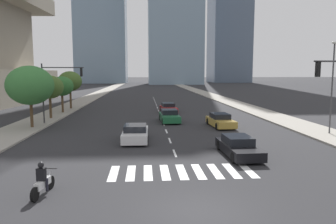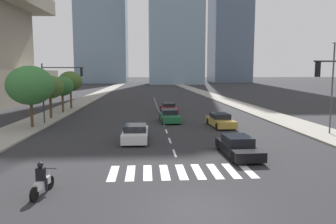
{
  "view_description": "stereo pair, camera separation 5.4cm",
  "coord_description": "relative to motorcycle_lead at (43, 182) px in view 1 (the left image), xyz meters",
  "views": [
    {
      "loc": [
        -1.95,
        -11.53,
        5.23
      ],
      "look_at": [
        0.0,
        14.95,
        2.0
      ],
      "focal_mm": 34.33,
      "sensor_mm": 36.0,
      "label": 1
    },
    {
      "loc": [
        -1.9,
        -11.53,
        5.23
      ],
      "look_at": [
        0.0,
        14.95,
        2.0
      ],
      "focal_mm": 34.33,
      "sensor_mm": 36.0,
      "label": 2
    }
  ],
  "objects": [
    {
      "name": "ground_plane",
      "position": [
        6.35,
        -2.13,
        -0.58
      ],
      "size": [
        800.0,
        800.0,
        0.0
      ],
      "primitive_type": "plane",
      "color": "#28282B"
    },
    {
      "name": "sidewalk_east",
      "position": [
        19.74,
        27.87,
        -0.51
      ],
      "size": [
        4.0,
        260.0,
        0.15
      ],
      "primitive_type": "cube",
      "color": "gray",
      "rests_on": "ground"
    },
    {
      "name": "sidewalk_west",
      "position": [
        -7.05,
        27.87,
        -0.51
      ],
      "size": [
        4.0,
        260.0,
        0.15
      ],
      "primitive_type": "cube",
      "color": "gray",
      "rests_on": "ground"
    },
    {
      "name": "crosswalk_near",
      "position": [
        6.35,
        2.83,
        -0.58
      ],
      "size": [
        7.65,
        2.69,
        0.01
      ],
      "color": "silver",
      "rests_on": "ground"
    },
    {
      "name": "lane_divider_center",
      "position": [
        6.35,
        30.83,
        -0.58
      ],
      "size": [
        0.14,
        50.0,
        0.01
      ],
      "color": "silver",
      "rests_on": "ground"
    },
    {
      "name": "motorcycle_lead",
      "position": [
        0.0,
        0.0,
        0.0
      ],
      "size": [
        0.7,
        2.07,
        1.49
      ],
      "rotation": [
        0.0,
        0.0,
        1.42
      ],
      "color": "black",
      "rests_on": "ground"
    },
    {
      "name": "sedan_white_0",
      "position": [
        3.68,
        10.83,
        0.02
      ],
      "size": [
        2.01,
        4.65,
        1.31
      ],
      "rotation": [
        0.0,
        0.0,
        1.55
      ],
      "color": "silver",
      "rests_on": "ground"
    },
    {
      "name": "sedan_black_1",
      "position": [
        10.34,
        5.97,
        -0.01
      ],
      "size": [
        1.98,
        4.81,
        1.23
      ],
      "rotation": [
        0.0,
        0.0,
        -1.54
      ],
      "color": "black",
      "rests_on": "ground"
    },
    {
      "name": "sedan_green_2",
      "position": [
        7.06,
        20.49,
        0.03
      ],
      "size": [
        2.08,
        4.73,
        1.33
      ],
      "rotation": [
        0.0,
        0.0,
        -1.52
      ],
      "color": "#1E6038",
      "rests_on": "ground"
    },
    {
      "name": "sedan_gold_3",
      "position": [
        11.8,
        16.92,
        0.02
      ],
      "size": [
        2.11,
        4.77,
        1.3
      ],
      "rotation": [
        0.0,
        0.0,
        -1.5
      ],
      "color": "#B28E38",
      "rests_on": "ground"
    },
    {
      "name": "sedan_red_4",
      "position": [
        7.59,
        29.1,
        -0.01
      ],
      "size": [
        2.21,
        4.77,
        1.23
      ],
      "rotation": [
        0.0,
        0.0,
        -1.47
      ],
      "color": "maroon",
      "rests_on": "ground"
    },
    {
      "name": "traffic_signal_far",
      "position": [
        -4.34,
        19.62,
        3.68
      ],
      "size": [
        4.44,
        0.28,
        6.03
      ],
      "color": "#333335",
      "rests_on": "sidewalk_west"
    },
    {
      "name": "street_lamp_east",
      "position": [
        20.04,
        12.1,
        3.99
      ],
      "size": [
        0.5,
        0.24,
        7.66
      ],
      "color": "#3F3F42",
      "rests_on": "sidewalk_east"
    },
    {
      "name": "street_tree_nearest",
      "position": [
        -6.25,
        17.22,
        3.5
      ],
      "size": [
        4.31,
        4.31,
        5.77
      ],
      "color": "#4C3823",
      "rests_on": "sidewalk_west"
    },
    {
      "name": "street_tree_second",
      "position": [
        -6.25,
        23.38,
        3.06
      ],
      "size": [
        3.07,
        3.07,
        4.82
      ],
      "color": "#4C3823",
      "rests_on": "sidewalk_west"
    },
    {
      "name": "street_tree_third",
      "position": [
        -6.25,
        28.78,
        2.95
      ],
      "size": [
        2.96,
        2.96,
        4.66
      ],
      "color": "#4C3823",
      "rests_on": "sidewalk_west"
    },
    {
      "name": "street_tree_fourth",
      "position": [
        -6.25,
        33.48,
        3.47
      ],
      "size": [
        3.35,
        3.35,
        5.34
      ],
      "color": "#4C3823",
      "rests_on": "sidewalk_west"
    }
  ]
}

